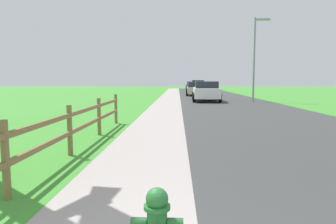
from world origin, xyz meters
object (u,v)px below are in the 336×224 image
object	(u,v)px
parked_car_beige	(196,88)
street_lamp	(256,52)
parked_car_blue	(192,86)
parked_car_silver	(198,86)
parked_suv_white	(206,91)

from	to	relation	value
parked_car_beige	street_lamp	size ratio (longest dim) A/B	0.77
parked_car_blue	street_lamp	xyz separation A→B (m)	(3.48, -28.84, 3.04)
parked_car_silver	parked_car_blue	world-z (taller)	parked_car_silver
parked_car_beige	parked_car_silver	bearing A→B (deg)	84.96
parked_suv_white	parked_car_silver	distance (m)	17.67
parked_suv_white	parked_car_beige	size ratio (longest dim) A/B	0.98
parked_car_blue	street_lamp	distance (m)	29.21
parked_car_beige	street_lamp	bearing A→B (deg)	-67.77
parked_suv_white	parked_car_blue	xyz separation A→B (m)	(0.20, 28.30, -0.08)
parked_car_beige	parked_car_silver	size ratio (longest dim) A/B	1.00
parked_car_silver	street_lamp	xyz separation A→B (m)	(3.20, -18.21, 2.95)
parked_suv_white	parked_car_blue	bearing A→B (deg)	89.59
parked_car_beige	parked_car_silver	xyz separation A→B (m)	(0.75, 8.53, 0.07)
parked_suv_white	street_lamp	xyz separation A→B (m)	(3.68, -0.55, 2.96)
parked_car_beige	street_lamp	distance (m)	10.89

